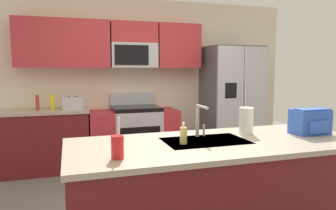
# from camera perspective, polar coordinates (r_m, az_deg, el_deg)

# --- Properties ---
(ground_plane) EXTENTS (9.00, 9.00, 0.00)m
(ground_plane) POSITION_cam_1_polar(r_m,az_deg,el_deg) (3.52, 3.00, -18.34)
(ground_plane) COLOR #66605B
(ground_plane) RESTS_ON ground
(kitchen_wall_unit) EXTENTS (5.20, 0.43, 2.60)m
(kitchen_wall_unit) POSITION_cam_1_polar(r_m,az_deg,el_deg) (5.17, -6.62, 6.41)
(kitchen_wall_unit) COLOR beige
(kitchen_wall_unit) RESTS_ON ground
(back_counter) EXTENTS (1.21, 0.63, 0.90)m
(back_counter) POSITION_cam_1_polar(r_m,az_deg,el_deg) (4.91, -21.17, -6.01)
(back_counter) COLOR maroon
(back_counter) RESTS_ON ground
(range_oven) EXTENTS (1.36, 0.61, 1.10)m
(range_oven) POSITION_cam_1_polar(r_m,az_deg,el_deg) (5.00, -6.17, -5.48)
(range_oven) COLOR #B7BABF
(range_oven) RESTS_ON ground
(refrigerator) EXTENTS (0.90, 0.76, 1.85)m
(refrigerator) POSITION_cam_1_polar(r_m,az_deg,el_deg) (5.43, 11.43, 0.54)
(refrigerator) COLOR #4C4F54
(refrigerator) RESTS_ON ground
(island_counter) EXTENTS (2.42, 0.99, 0.90)m
(island_counter) POSITION_cam_1_polar(r_m,az_deg,el_deg) (2.74, 9.05, -15.59)
(island_counter) COLOR maroon
(island_counter) RESTS_ON ground
(toaster) EXTENTS (0.28, 0.16, 0.18)m
(toaster) POSITION_cam_1_polar(r_m,az_deg,el_deg) (4.76, -16.85, 0.35)
(toaster) COLOR #B7BABF
(toaster) RESTS_ON back_counter
(pepper_mill) EXTENTS (0.05, 0.05, 0.22)m
(pepper_mill) POSITION_cam_1_polar(r_m,az_deg,el_deg) (4.83, -22.51, 0.41)
(pepper_mill) COLOR #B2332D
(pepper_mill) RESTS_ON back_counter
(bottle_yellow) EXTENTS (0.07, 0.07, 0.22)m
(bottle_yellow) POSITION_cam_1_polar(r_m,az_deg,el_deg) (4.80, -20.17, 0.50)
(bottle_yellow) COLOR yellow
(bottle_yellow) RESTS_ON back_counter
(sink_faucet) EXTENTS (0.08, 0.21, 0.28)m
(sink_faucet) POSITION_cam_1_polar(r_m,az_deg,el_deg) (2.71, 5.69, -2.30)
(sink_faucet) COLOR #B7BABF
(sink_faucet) RESTS_ON island_counter
(drink_cup_red) EXTENTS (0.08, 0.08, 0.27)m
(drink_cup_red) POSITION_cam_1_polar(r_m,az_deg,el_deg) (2.10, -9.12, -7.49)
(drink_cup_red) COLOR red
(drink_cup_red) RESTS_ON island_counter
(soap_dispenser) EXTENTS (0.06, 0.06, 0.17)m
(soap_dispenser) POSITION_cam_1_polar(r_m,az_deg,el_deg) (2.47, 2.80, -5.47)
(soap_dispenser) COLOR #D8CC66
(soap_dispenser) RESTS_ON island_counter
(paper_towel_roll) EXTENTS (0.12, 0.12, 0.24)m
(paper_towel_roll) POSITION_cam_1_polar(r_m,az_deg,el_deg) (2.92, 13.94, -2.78)
(paper_towel_roll) COLOR white
(paper_towel_roll) RESTS_ON island_counter
(backpack) EXTENTS (0.32, 0.22, 0.23)m
(backpack) POSITION_cam_1_polar(r_m,az_deg,el_deg) (3.11, 24.32, -2.64)
(backpack) COLOR blue
(backpack) RESTS_ON island_counter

